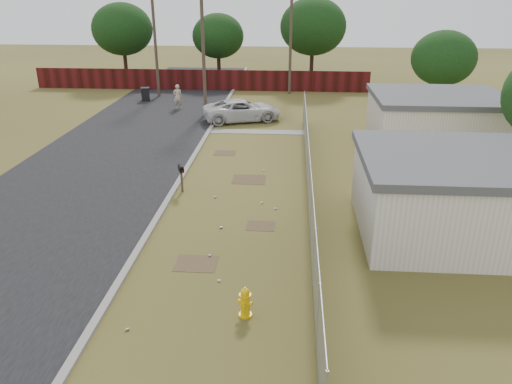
# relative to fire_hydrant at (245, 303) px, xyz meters

# --- Properties ---
(ground) EXTENTS (120.00, 120.00, 0.00)m
(ground) POSITION_rel_fire_hydrant_xyz_m (-1.13, 7.75, -0.45)
(ground) COLOR olive
(ground) RESTS_ON ground
(street) EXTENTS (15.10, 60.00, 0.12)m
(street) POSITION_rel_fire_hydrant_xyz_m (-7.89, 15.80, -0.43)
(street) COLOR black
(street) RESTS_ON ground
(chainlink_fence) EXTENTS (0.10, 27.06, 2.02)m
(chainlink_fence) POSITION_rel_fire_hydrant_xyz_m (1.99, 8.78, 0.35)
(chainlink_fence) COLOR #94979C
(chainlink_fence) RESTS_ON ground
(privacy_fence) EXTENTS (30.00, 0.12, 1.80)m
(privacy_fence) POSITION_rel_fire_hydrant_xyz_m (-7.13, 32.75, 0.45)
(privacy_fence) COLOR #4E1013
(privacy_fence) RESTS_ON ground
(utility_poles) EXTENTS (12.60, 8.24, 9.00)m
(utility_poles) POSITION_rel_fire_hydrant_xyz_m (-4.80, 28.42, 4.25)
(utility_poles) COLOR #4F4034
(utility_poles) RESTS_ON ground
(houses) EXTENTS (9.30, 17.24, 3.10)m
(houses) POSITION_rel_fire_hydrant_xyz_m (8.57, 10.89, 1.11)
(houses) COLOR white
(houses) RESTS_ON ground
(horizon_trees) EXTENTS (33.32, 31.94, 7.78)m
(horizon_trees) POSITION_rel_fire_hydrant_xyz_m (-0.29, 31.31, 4.18)
(horizon_trees) COLOR #311F16
(horizon_trees) RESTS_ON ground
(fire_hydrant) EXTENTS (0.48, 0.48, 0.95)m
(fire_hydrant) POSITION_rel_fire_hydrant_xyz_m (0.00, 0.00, 0.00)
(fire_hydrant) COLOR #E8B90C
(fire_hydrant) RESTS_ON ground
(mailbox) EXTENTS (0.37, 0.55, 1.28)m
(mailbox) POSITION_rel_fire_hydrant_xyz_m (-3.73, 9.01, 0.57)
(mailbox) COLOR brown
(mailbox) RESTS_ON ground
(pickup_truck) EXTENTS (5.82, 4.01, 1.48)m
(pickup_truck) POSITION_rel_fire_hydrant_xyz_m (-2.28, 22.07, 0.29)
(pickup_truck) COLOR silver
(pickup_truck) RESTS_ON ground
(pedestrian) EXTENTS (0.74, 0.57, 1.83)m
(pedestrian) POSITION_rel_fire_hydrant_xyz_m (-7.52, 25.38, 0.47)
(pedestrian) COLOR #C8B293
(pedestrian) RESTS_ON ground
(trash_bin) EXTENTS (0.87, 0.85, 1.07)m
(trash_bin) POSITION_rel_fire_hydrant_xyz_m (-10.76, 27.94, 0.10)
(trash_bin) COLOR black
(trash_bin) RESTS_ON ground
(scattered_litter) EXTENTS (3.85, 13.02, 0.07)m
(scattered_litter) POSITION_rel_fire_hydrant_xyz_m (-1.11, 5.66, -0.41)
(scattered_litter) COLOR silver
(scattered_litter) RESTS_ON ground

